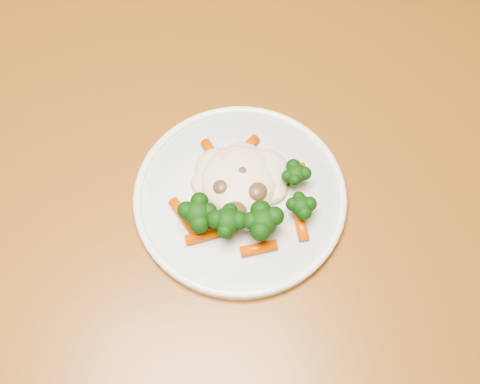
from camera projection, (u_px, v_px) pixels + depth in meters
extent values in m
cube|color=brown|center=(180.00, 226.00, 0.72)|extent=(1.25, 0.91, 0.04)
cube|color=brown|center=(432.00, 120.00, 1.24)|extent=(0.07, 0.07, 0.71)
cylinder|color=white|center=(240.00, 197.00, 0.71)|extent=(0.25, 0.25, 0.01)
ellipsoid|color=beige|center=(239.00, 175.00, 0.69)|extent=(0.11, 0.10, 0.04)
ellipsoid|color=black|center=(198.00, 218.00, 0.66)|extent=(0.05, 0.05, 0.04)
ellipsoid|color=black|center=(228.00, 225.00, 0.66)|extent=(0.05, 0.05, 0.04)
ellipsoid|color=black|center=(263.00, 226.00, 0.66)|extent=(0.05, 0.05, 0.05)
ellipsoid|color=black|center=(300.00, 209.00, 0.67)|extent=(0.04, 0.04, 0.03)
ellipsoid|color=black|center=(295.00, 178.00, 0.69)|extent=(0.04, 0.04, 0.03)
cylinder|color=#EA5C05|center=(215.00, 157.00, 0.72)|extent=(0.03, 0.05, 0.01)
cylinder|color=#EA5C05|center=(244.00, 149.00, 0.72)|extent=(0.04, 0.04, 0.01)
cylinder|color=#EA5C05|center=(284.00, 169.00, 0.71)|extent=(0.05, 0.01, 0.01)
cylinder|color=#EA5C05|center=(184.00, 217.00, 0.68)|extent=(0.04, 0.05, 0.01)
cylinder|color=#EA5C05|center=(203.00, 236.00, 0.67)|extent=(0.04, 0.02, 0.01)
cylinder|color=#EA5C05|center=(259.00, 248.00, 0.66)|extent=(0.04, 0.02, 0.01)
cylinder|color=#EA5C05|center=(301.00, 225.00, 0.68)|extent=(0.02, 0.04, 0.01)
cylinder|color=#EA5C05|center=(252.00, 173.00, 0.69)|extent=(0.02, 0.05, 0.01)
cylinder|color=#EA5C05|center=(232.00, 169.00, 0.70)|extent=(0.03, 0.04, 0.01)
ellipsoid|color=brown|center=(242.00, 174.00, 0.69)|extent=(0.03, 0.03, 0.02)
ellipsoid|color=brown|center=(257.00, 191.00, 0.68)|extent=(0.02, 0.02, 0.02)
ellipsoid|color=brown|center=(222.00, 187.00, 0.68)|extent=(0.02, 0.02, 0.02)
ellipsoid|color=brown|center=(236.00, 212.00, 0.67)|extent=(0.02, 0.02, 0.02)
cube|color=tan|center=(231.00, 160.00, 0.70)|extent=(0.03, 0.02, 0.01)
cube|color=tan|center=(255.00, 159.00, 0.70)|extent=(0.02, 0.02, 0.01)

